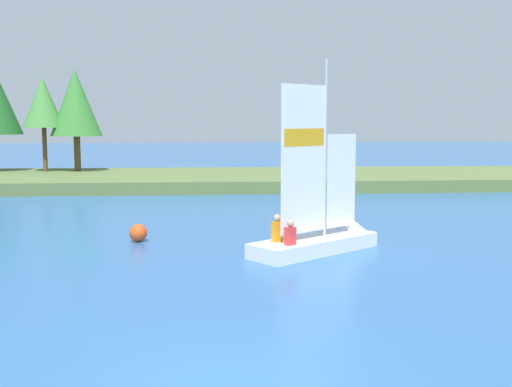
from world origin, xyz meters
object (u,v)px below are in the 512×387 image
(shoreline_tree_right, at_px, (76,103))
(channel_buoy, at_px, (138,233))
(sailboat, at_px, (330,234))
(shoreline_tree_midright, at_px, (43,103))

(shoreline_tree_right, height_order, channel_buoy, shoreline_tree_right)
(sailboat, bearing_deg, shoreline_tree_midright, 86.15)
(shoreline_tree_midright, relative_size, sailboat, 0.98)
(shoreline_tree_midright, xyz_separation_m, shoreline_tree_right, (1.92, 0.15, -0.01))
(shoreline_tree_right, xyz_separation_m, channel_buoy, (5.99, -19.60, -4.58))
(shoreline_tree_midright, distance_m, channel_buoy, 21.49)
(shoreline_tree_midright, relative_size, channel_buoy, 10.26)
(shoreline_tree_midright, bearing_deg, shoreline_tree_right, 4.43)
(shoreline_tree_midright, height_order, sailboat, shoreline_tree_midright)
(shoreline_tree_midright, bearing_deg, channel_buoy, -67.87)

